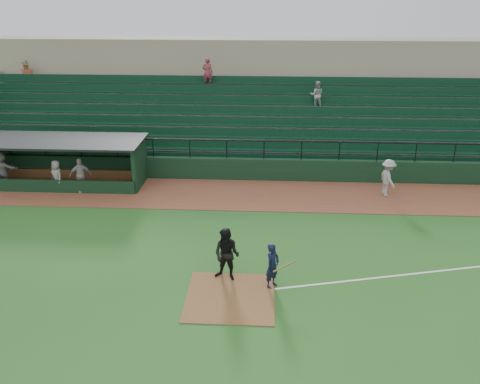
{
  "coord_description": "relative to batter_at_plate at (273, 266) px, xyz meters",
  "views": [
    {
      "loc": [
        1.11,
        -15.12,
        9.76
      ],
      "look_at": [
        0.0,
        5.0,
        1.4
      ],
      "focal_mm": 37.06,
      "sensor_mm": 36.0,
      "label": 1
    }
  ],
  "objects": [
    {
      "name": "dugout_player_c",
      "position": [
        -14.09,
        8.81,
        0.13
      ],
      "size": [
        1.82,
        1.02,
        1.87
      ],
      "primitive_type": "imported",
      "rotation": [
        0.0,
        0.0,
        2.86
      ],
      "color": "gray",
      "rests_on": "warning_track"
    },
    {
      "name": "umpire",
      "position": [
        -1.62,
        0.41,
        0.16
      ],
      "size": [
        1.16,
        1.03,
        1.99
      ],
      "primitive_type": "imported",
      "rotation": [
        0.0,
        0.0,
        -0.33
      ],
      "color": "black",
      "rests_on": "ground"
    },
    {
      "name": "ground",
      "position": [
        -1.42,
        0.25,
        -0.84
      ],
      "size": [
        90.0,
        90.0,
        0.0
      ],
      "primitive_type": "plane",
      "color": "#22581C",
      "rests_on": "ground"
    },
    {
      "name": "dugout",
      "position": [
        -11.17,
        9.81,
        0.49
      ],
      "size": [
        8.9,
        3.2,
        2.42
      ],
      "color": "black",
      "rests_on": "ground"
    },
    {
      "name": "batter_at_plate",
      "position": [
        0.0,
        0.0,
        0.0
      ],
      "size": [
        1.13,
        0.73,
        1.67
      ],
      "color": "black",
      "rests_on": "ground"
    },
    {
      "name": "dugout_player_b",
      "position": [
        -10.96,
        8.27,
        0.01
      ],
      "size": [
        0.94,
        0.92,
        1.63
      ],
      "primitive_type": "imported",
      "rotation": [
        0.0,
        0.0,
        -0.74
      ],
      "color": "#9A9590",
      "rests_on": "warning_track"
    },
    {
      "name": "runner",
      "position": [
        5.78,
        8.51,
        0.14
      ],
      "size": [
        0.99,
        1.36,
        1.89
      ],
      "primitive_type": "imported",
      "rotation": [
        0.0,
        0.0,
        1.83
      ],
      "color": "#A5A09B",
      "rests_on": "warning_track"
    },
    {
      "name": "stadium_structure",
      "position": [
        -1.42,
        16.71,
        1.47
      ],
      "size": [
        38.0,
        13.08,
        6.4
      ],
      "color": "black",
      "rests_on": "ground"
    },
    {
      "name": "dugout_player_a",
      "position": [
        -9.69,
        8.13,
        0.1
      ],
      "size": [
        1.15,
        0.79,
        1.81
      ],
      "primitive_type": "imported",
      "rotation": [
        0.0,
        0.0,
        0.36
      ],
      "color": "#A49F99",
      "rests_on": "warning_track"
    },
    {
      "name": "warning_track",
      "position": [
        -1.42,
        8.25,
        -0.82
      ],
      "size": [
        40.0,
        4.0,
        0.03
      ],
      "primitive_type": "cube",
      "color": "brown",
      "rests_on": "ground"
    },
    {
      "name": "foul_line",
      "position": [
        6.58,
        1.45,
        -0.83
      ],
      "size": [
        17.49,
        4.44,
        0.01
      ],
      "primitive_type": "cube",
      "rotation": [
        0.0,
        0.0,
        0.24
      ],
      "color": "white",
      "rests_on": "ground"
    },
    {
      "name": "home_plate_dirt",
      "position": [
        -1.42,
        -0.75,
        -0.82
      ],
      "size": [
        3.0,
        3.0,
        0.03
      ],
      "primitive_type": "cube",
      "color": "brown",
      "rests_on": "ground"
    }
  ]
}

